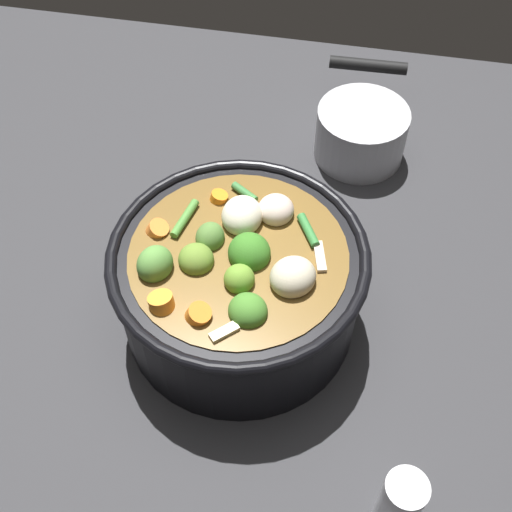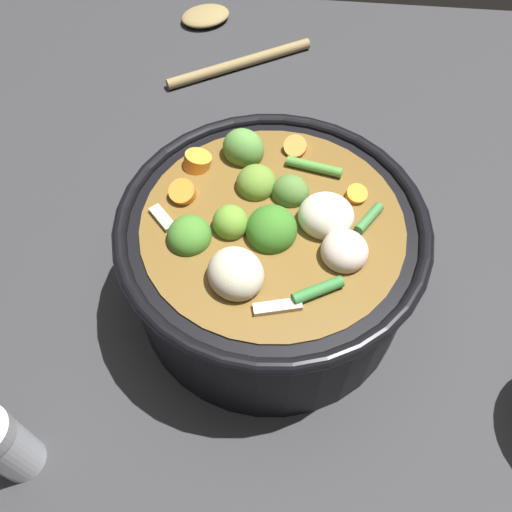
{
  "view_description": "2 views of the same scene",
  "coord_description": "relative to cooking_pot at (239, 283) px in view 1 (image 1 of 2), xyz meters",
  "views": [
    {
      "loc": [
        0.1,
        -0.4,
        0.65
      ],
      "look_at": [
        0.02,
        0.01,
        0.11
      ],
      "focal_mm": 46.42,
      "sensor_mm": 36.0,
      "label": 1
    },
    {
      "loc": [
        0.28,
        0.02,
        0.48
      ],
      "look_at": [
        0.02,
        -0.01,
        0.09
      ],
      "focal_mm": 37.97,
      "sensor_mm": 36.0,
      "label": 2
    }
  ],
  "objects": [
    {
      "name": "cooking_pot",
      "position": [
        0.0,
        0.0,
        0.0
      ],
      "size": [
        0.27,
        0.27,
        0.15
      ],
      "color": "black",
      "rests_on": "ground_plane"
    },
    {
      "name": "ground_plane",
      "position": [
        0.0,
        0.0,
        -0.07
      ],
      "size": [
        1.1,
        1.1,
        0.0
      ],
      "primitive_type": "plane",
      "color": "#2D2D30"
    },
    {
      "name": "salt_shaker",
      "position": [
        0.19,
        -0.2,
        -0.02
      ],
      "size": [
        0.04,
        0.04,
        0.09
      ],
      "color": "silver",
      "rests_on": "ground_plane"
    },
    {
      "name": "small_saucepan",
      "position": [
        0.11,
        0.3,
        -0.03
      ],
      "size": [
        0.12,
        0.19,
        0.07
      ],
      "color": "#ADADB2",
      "rests_on": "ground_plane"
    }
  ]
}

